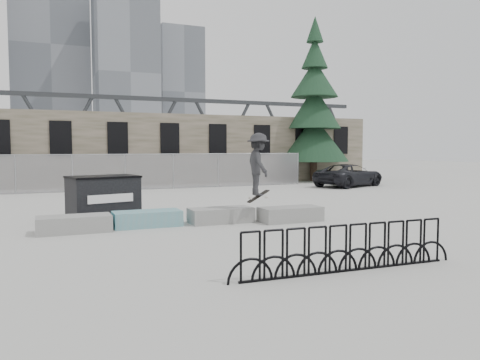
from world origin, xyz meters
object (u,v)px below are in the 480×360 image
Objects in this scene: spruce_tree at (314,114)px; planter_far_left at (74,223)px; dumpster at (103,197)px; suv at (349,175)px; skateboarder at (258,164)px; planter_offset at (290,213)px; planter_center_left at (147,218)px; bike_rack at (348,249)px; planter_center_right at (221,215)px.

planter_far_left is at bearing -139.00° from spruce_tree.
dumpster is 0.50× the size of suv.
planter_far_left is 0.41× the size of suv.
dumpster is at bearing 96.56° from suv.
skateboarder is at bearing -5.96° from planter_far_left.
skateboarder reaches higher than dumpster.
dumpster is (-5.48, 2.81, 0.47)m from planter_offset.
planter_center_left is 0.40× the size of bike_rack.
planter_offset is at bearing -10.65° from planter_center_left.
bike_rack is 1.01× the size of suv.
planter_offset is at bearing -5.73° from planter_far_left.
planter_center_left is at bearing 110.63° from bike_rack.
planter_center_right is at bearing -130.43° from spruce_tree.
skateboarder is at bearing -126.97° from spruce_tree.
suv is (9.94, 10.53, 0.43)m from planter_offset.
bike_rack is (3.52, -8.59, -0.29)m from dumpster.
suv is at bearing 53.88° from bike_rack.
dumpster is at bearing -141.65° from spruce_tree.
planter_center_right is 0.40× the size of bike_rack.
spruce_tree is at bearing 44.40° from planter_center_left.
spruce_tree is (10.41, 15.38, 4.49)m from planter_offset.
planter_offset is at bearing -40.84° from dumpster.
suv is at bearing 33.96° from planter_center_left.
skateboarder is at bearing 81.70° from bike_rack.
planter_center_left is 0.92× the size of skateboarder.
planter_center_left is at bearing 103.94° from suv.
suv is at bearing 39.25° from planter_center_right.
skateboarder is at bearing -45.55° from dumpster.
suv is (-0.47, -4.86, -4.06)m from spruce_tree.
spruce_tree is at bearing -25.51° from suv.
dumpster is 17.25m from suv.
planter_far_left is at bearing -129.73° from dumpster.
planter_far_left is at bearing 125.42° from bike_rack.
dumpster is 1.13× the size of skateboarder.
planter_far_left is 0.92× the size of skateboarder.
dumpster is at bearing 147.17° from planter_center_right.
skateboarder is (-11.51, -15.29, -2.89)m from spruce_tree.
planter_far_left is 22.89m from spruce_tree.
suv is at bearing 12.89° from dumpster.
suv reaches higher than planter_offset.
dumpster reaches higher than planter_center_left.
planter_center_right is 1.00× the size of planter_offset.
planter_center_right is 15.61m from suv.
planter_center_left and planter_offset have the same top height.
skateboarder reaches higher than planter_center_right.
skateboarder is (5.43, -0.57, 1.60)m from planter_far_left.
bike_rack is at bearing -88.37° from planter_center_right.
dumpster is at bearing 63.96° from planter_far_left.
planter_offset is 0.82× the size of dumpster.
planter_center_right is 2.24m from planter_offset.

